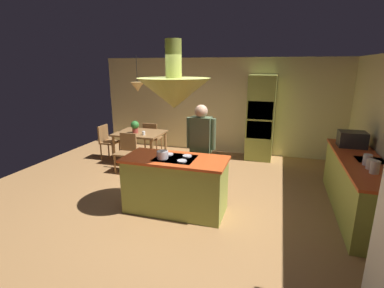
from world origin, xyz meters
name	(u,v)px	position (x,y,z in m)	size (l,w,h in m)	color
ground	(180,204)	(0.00, 0.00, 0.00)	(8.16, 8.16, 0.00)	#9E7042
wall_back	(221,106)	(0.00, 3.45, 1.27)	(6.80, 0.10, 2.55)	beige
kitchen_island	(176,184)	(0.00, -0.20, 0.46)	(1.68, 0.78, 0.94)	#939E42
counter_run_right	(358,186)	(2.84, 0.60, 0.47)	(0.73, 2.60, 0.92)	#939E42
oven_tower	(260,118)	(1.10, 3.04, 1.06)	(0.66, 0.62, 2.12)	#939E42
dining_table	(140,136)	(-1.70, 1.90, 0.66)	(1.14, 0.92, 0.76)	olive
person_at_island	(201,145)	(0.25, 0.46, 0.98)	(0.53, 0.23, 1.70)	tan
range_hood	(174,91)	(0.00, -0.20, 1.97)	(1.10, 1.10, 1.00)	#939E42
pendant_light_over_table	(138,87)	(-1.70, 1.90, 1.86)	(0.32, 0.32, 0.82)	#E0B266
chair_facing_island	(126,150)	(-1.70, 1.22, 0.50)	(0.40, 0.40, 0.87)	olive
chair_by_back_wall	(152,136)	(-1.70, 2.58, 0.50)	(0.40, 0.40, 0.87)	olive
chair_at_corner	(107,140)	(-2.65, 1.90, 0.50)	(0.40, 0.40, 0.87)	olive
potted_plant_on_table	(135,126)	(-1.77, 1.80, 0.93)	(0.20, 0.20, 0.30)	#99382D
cup_on_table	(144,133)	(-1.48, 1.67, 0.81)	(0.07, 0.07, 0.09)	white
canister_flour	(375,167)	(2.84, -0.04, 1.01)	(0.12, 0.12, 0.18)	silver
canister_sugar	(371,164)	(2.84, 0.14, 0.99)	(0.12, 0.12, 0.14)	silver
canister_tea	(367,160)	(2.84, 0.32, 1.00)	(0.12, 0.12, 0.16)	silver
microwave_on_counter	(352,139)	(2.84, 1.37, 1.06)	(0.46, 0.36, 0.28)	#232326
cooking_pot_on_cooktop	(163,155)	(-0.16, -0.33, 1.00)	(0.18, 0.18, 0.12)	#B2B2B7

